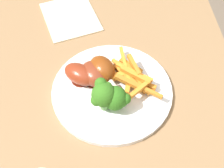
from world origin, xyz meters
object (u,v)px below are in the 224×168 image
Objects in this scene: broccoli_floret_front at (102,94)px; chicken_drumstick_far at (102,70)px; carrot_fries_pile at (130,77)px; chicken_drumstick_near at (95,75)px; dining_table at (106,146)px; broccoli_floret_middle at (116,99)px; dinner_plate at (112,91)px; chicken_drumstick_extra at (82,75)px.

broccoli_floret_front is 0.09m from chicken_drumstick_far.
chicken_drumstick_far is at bearing 73.19° from carrot_fries_pile.
broccoli_floret_front is 0.45× the size of carrot_fries_pile.
broccoli_floret_front is 0.61× the size of chicken_drumstick_near.
dining_table is 0.20m from chicken_drumstick_near.
chicken_drumstick_near is (0.08, 0.04, -0.02)m from broccoli_floret_middle.
chicken_drumstick_extra reaches higher than dinner_plate.
broccoli_floret_front is at bearing 177.77° from chicken_drumstick_far.
carrot_fries_pile is 0.08m from chicken_drumstick_near.
chicken_drumstick_far is at bearing -0.14° from dining_table.
chicken_drumstick_far is 0.05m from chicken_drumstick_extra.
chicken_drumstick_far is at bearing -58.20° from chicken_drumstick_near.
chicken_drumstick_extra is (0.00, 0.03, -0.00)m from chicken_drumstick_near.
broccoli_floret_front reaches higher than chicken_drumstick_extra.
dinner_plate is 3.69× the size of broccoli_floret_front.
chicken_drumstick_near is at bearing 28.10° from broccoli_floret_middle.
dining_table is at bearing 128.07° from broccoli_floret_middle.
chicken_drumstick_extra reaches higher than dining_table.
dining_table is 3.34× the size of dinner_plate.
chicken_drumstick_far is 1.03× the size of chicken_drumstick_extra.
broccoli_floret_middle is at bearing -51.93° from dining_table.
broccoli_floret_middle is 0.54× the size of chicken_drumstick_near.
broccoli_floret_front is at bearing -169.30° from chicken_drumstick_near.
broccoli_floret_front is at bearing 133.88° from carrot_fries_pile.
dinner_plate is at bearing 5.53° from broccoli_floret_middle.
carrot_fries_pile is 0.07m from chicken_drumstick_far.
chicken_drumstick_far is (0.01, -0.02, 0.00)m from chicken_drumstick_near.
dining_table is 5.59× the size of carrot_fries_pile.
carrot_fries_pile is at bearing -95.67° from chicken_drumstick_extra.
carrot_fries_pile is 1.35× the size of chicken_drumstick_near.
chicken_drumstick_extra is (0.08, 0.07, -0.02)m from broccoli_floret_middle.
broccoli_floret_front is (-0.05, 0.02, 0.05)m from dinner_plate.
carrot_fries_pile is at bearing -96.13° from chicken_drumstick_near.
chicken_drumstick_near reaches higher than chicken_drumstick_extra.
broccoli_floret_front reaches higher than dining_table.
dinner_plate is 4.21× the size of broccoli_floret_middle.
carrot_fries_pile is (0.07, -0.04, -0.02)m from broccoli_floret_middle.
broccoli_floret_front is 1.14× the size of broccoli_floret_middle.
chicken_drumstick_extra is (0.08, 0.04, -0.03)m from broccoli_floret_front.
chicken_drumstick_near is at bearing 9.73° from dining_table.
chicken_drumstick_near reaches higher than carrot_fries_pile.
broccoli_floret_front reaches higher than chicken_drumstick_far.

